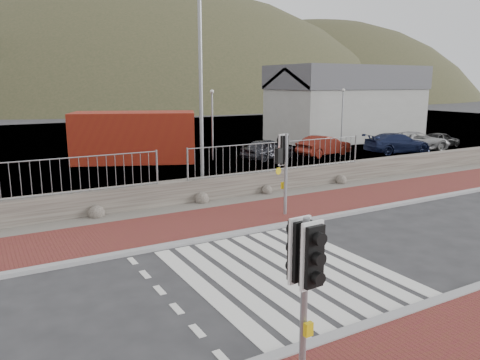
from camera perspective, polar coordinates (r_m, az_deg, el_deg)
ground at (r=11.68m, az=5.33°, el=-11.05°), size 220.00×220.00×0.00m
sidewalk_far at (r=15.33m, az=-4.39°, el=-5.23°), size 40.00×3.00×0.08m
kerb_near at (r=9.61m, az=16.10°, el=-16.46°), size 40.00×0.25×0.12m
kerb_far at (r=14.05m, az=-1.74°, el=-6.76°), size 40.00×0.25×0.12m
zebra_crossing at (r=11.67m, az=5.33°, el=-11.02°), size 4.62×5.60×0.01m
gravel_strip at (r=17.10m, az=-7.28°, el=-3.53°), size 40.00×1.50×0.06m
stone_wall at (r=17.71m, az=-8.31°, el=-1.61°), size 40.00×0.60×0.90m
railing at (r=17.31m, az=-8.26°, el=2.70°), size 18.07×0.07×1.22m
quay at (r=37.47m, az=-20.01°, el=4.17°), size 120.00×40.00×0.50m
water at (r=72.08m, az=-24.94°, el=7.13°), size 220.00×50.00×0.05m
harbor_building at (r=38.90m, az=12.86°, el=9.18°), size 12.20×6.20×5.80m
hills_backdrop at (r=101.36m, az=-21.32°, el=-4.80°), size 254.00×90.00×100.00m
traffic_signal_near at (r=6.90m, az=7.93°, el=-10.51°), size 0.39×0.25×2.67m
traffic_signal_far at (r=15.77m, az=5.55°, el=2.80°), size 0.70×0.34×2.86m
streetlight at (r=18.66m, az=-4.38°, el=12.65°), size 1.80×0.54×8.54m
shipping_container at (r=27.78m, az=-12.74°, el=5.13°), size 7.44×5.32×2.86m
car_a at (r=28.14m, az=3.42°, el=3.81°), size 3.85×2.23×1.23m
car_b at (r=29.87m, az=10.19°, el=4.14°), size 3.97×1.89×1.26m
car_c at (r=32.23m, az=18.62°, el=4.29°), size 4.72×2.61×1.30m
car_d at (r=34.01m, az=20.69°, el=4.48°), size 4.95×3.30×1.26m
car_e at (r=36.17m, az=23.20°, el=4.55°), size 3.19×1.29×1.09m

